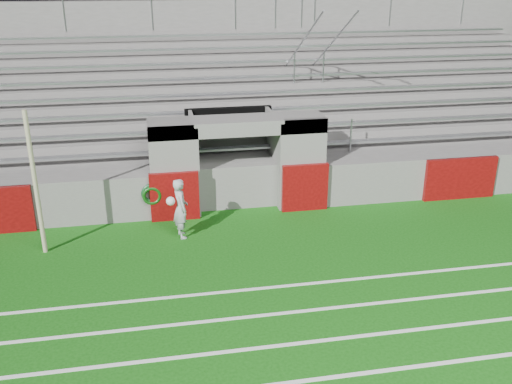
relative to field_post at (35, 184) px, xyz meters
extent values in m
plane|color=#104F0D|center=(5.00, -1.63, -1.74)|extent=(90.00, 90.00, 0.00)
cylinder|color=#BCB38B|center=(0.00, 0.00, 0.00)|extent=(0.11, 0.11, 3.48)
cube|color=white|center=(5.00, -5.63, -1.73)|extent=(28.00, 0.09, 0.01)
cube|color=white|center=(5.00, -4.63, -1.73)|extent=(28.00, 0.09, 0.01)
cube|color=white|center=(5.00, -3.63, -1.73)|extent=(28.00, 0.09, 0.01)
cube|color=white|center=(5.00, -2.63, -1.73)|extent=(28.00, 0.09, 0.01)
cube|color=slate|center=(12.70, 1.54, -1.11)|extent=(10.60, 0.35, 1.25)
cube|color=slate|center=(3.20, 1.87, -0.44)|extent=(1.20, 1.00, 2.60)
cube|color=slate|center=(6.80, 1.87, -0.44)|extent=(1.20, 1.00, 2.60)
cube|color=black|center=(5.00, 3.57, -0.49)|extent=(2.60, 0.20, 2.50)
cube|color=slate|center=(3.85, 2.47, -0.49)|extent=(0.10, 2.20, 2.50)
cube|color=slate|center=(6.15, 2.47, -0.49)|extent=(0.10, 2.20, 2.50)
cube|color=slate|center=(5.00, 1.87, 0.66)|extent=(4.80, 1.00, 0.40)
cube|color=slate|center=(5.00, 5.72, -0.59)|extent=(26.00, 8.00, 0.20)
cube|color=slate|center=(5.00, 5.72, -1.21)|extent=(26.00, 8.00, 1.05)
cube|color=#590708|center=(3.20, 1.31, -1.06)|extent=(1.30, 0.15, 1.35)
cube|color=#590708|center=(6.80, 1.31, -1.06)|extent=(1.30, 0.15, 1.35)
cube|color=#590708|center=(11.50, 1.31, -1.11)|extent=(2.20, 0.15, 1.25)
cube|color=#97999F|center=(5.00, 2.79, -0.27)|extent=(23.00, 0.28, 0.06)
cube|color=slate|center=(5.00, 3.64, -0.30)|extent=(24.00, 0.75, 0.38)
cube|color=#97999F|center=(5.00, 3.54, 0.11)|extent=(23.00, 0.28, 0.06)
cube|color=slate|center=(5.00, 4.39, -0.11)|extent=(24.00, 0.75, 0.76)
cube|color=#97999F|center=(5.00, 4.29, 0.49)|extent=(23.00, 0.28, 0.06)
cube|color=slate|center=(5.00, 5.14, 0.08)|extent=(24.00, 0.75, 1.14)
cube|color=#97999F|center=(5.00, 5.04, 0.87)|extent=(23.00, 0.28, 0.06)
cube|color=slate|center=(5.00, 5.89, 0.27)|extent=(24.00, 0.75, 1.52)
cube|color=#97999F|center=(5.00, 5.79, 1.25)|extent=(23.00, 0.28, 0.06)
cube|color=slate|center=(5.00, 6.64, 0.46)|extent=(24.00, 0.75, 1.90)
cube|color=#97999F|center=(5.00, 6.54, 1.63)|extent=(23.00, 0.28, 0.06)
cube|color=slate|center=(5.00, 7.39, 0.65)|extent=(24.00, 0.75, 2.28)
cube|color=#97999F|center=(5.00, 7.29, 2.01)|extent=(23.00, 0.28, 0.06)
cube|color=slate|center=(5.00, 8.14, 0.84)|extent=(24.00, 0.75, 2.66)
cube|color=#97999F|center=(5.00, 8.04, 2.39)|extent=(23.00, 0.28, 0.06)
cube|color=slate|center=(5.00, 8.82, 0.91)|extent=(26.00, 0.60, 5.29)
cylinder|color=#A5A8AD|center=(7.50, 2.52, 0.01)|extent=(0.05, 0.05, 1.00)
cylinder|color=#A5A8AD|center=(7.50, 5.52, 1.53)|extent=(0.05, 0.05, 1.00)
cylinder|color=#A5A8AD|center=(7.50, 8.52, 3.05)|extent=(0.05, 0.05, 1.00)
cylinder|color=#A5A8AD|center=(7.50, 5.52, 2.03)|extent=(0.05, 6.02, 3.08)
cylinder|color=#A5A8AD|center=(8.50, 2.52, 0.01)|extent=(0.05, 0.05, 1.00)
cylinder|color=#A5A8AD|center=(8.50, 5.52, 1.53)|extent=(0.05, 0.05, 1.00)
cylinder|color=#A5A8AD|center=(8.50, 8.52, 3.05)|extent=(0.05, 0.05, 1.00)
cylinder|color=#A5A8AD|center=(8.50, 5.52, 2.03)|extent=(0.05, 6.02, 3.08)
cylinder|color=#A5A8AD|center=(0.00, 8.52, 3.10)|extent=(0.05, 0.05, 1.10)
cylinder|color=#A5A8AD|center=(3.00, 8.52, 3.10)|extent=(0.05, 0.05, 1.10)
cylinder|color=#A5A8AD|center=(6.00, 8.52, 3.10)|extent=(0.05, 0.05, 1.10)
cylinder|color=#A5A8AD|center=(9.00, 8.52, 3.10)|extent=(0.05, 0.05, 1.10)
cylinder|color=#A5A8AD|center=(12.00, 8.52, 3.10)|extent=(0.05, 0.05, 1.10)
cylinder|color=#A5A8AD|center=(15.00, 8.52, 3.10)|extent=(0.05, 0.05, 1.10)
imported|color=#A9ADB3|center=(3.29, 0.24, -0.96)|extent=(0.48, 0.63, 1.55)
sphere|color=white|center=(3.05, 0.14, -0.71)|extent=(0.22, 0.22, 0.22)
torus|color=#0D421B|center=(2.60, 1.32, -0.93)|extent=(0.55, 0.10, 0.55)
torus|color=#0D420D|center=(2.60, 1.27, -0.98)|extent=(0.52, 0.10, 0.52)
camera|label=1|loc=(2.73, -12.97, 4.63)|focal=40.00mm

